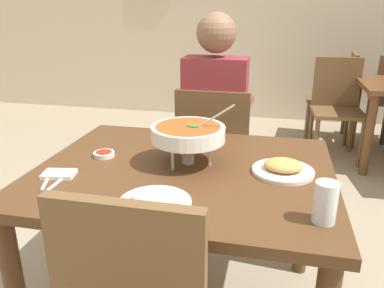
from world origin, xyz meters
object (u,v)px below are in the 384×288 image
object	(u,v)px
sauce_dish	(104,154)
chair_bg_right	(337,102)
chair_diner_main	(214,151)
chair_bg_corner	(339,91)
curry_bowl	(188,134)
drink_glass	(325,204)
diner_main	(216,112)
appetizer_plate	(283,168)
dining_table_main	(184,191)
rice_plate	(155,200)

from	to	relation	value
sauce_dish	chair_bg_right	world-z (taller)	chair_bg_right
chair_diner_main	chair_bg_corner	world-z (taller)	same
curry_bowl	drink_glass	xyz separation A→B (m)	(0.50, -0.36, -0.07)
sauce_dish	drink_glass	distance (m)	0.95
chair_diner_main	diner_main	xyz separation A→B (m)	(0.00, 0.03, 0.24)
chair_bg_right	chair_diner_main	bearing A→B (deg)	-120.71
chair_bg_right	drink_glass	bearing A→B (deg)	-98.40
diner_main	chair_bg_corner	bearing A→B (deg)	63.54
curry_bowl	appetizer_plate	world-z (taller)	curry_bowl
dining_table_main	appetizer_plate	world-z (taller)	appetizer_plate
dining_table_main	chair_diner_main	size ratio (longest dim) A/B	1.31
dining_table_main	chair_diner_main	distance (m)	0.77
appetizer_plate	drink_glass	xyz separation A→B (m)	(0.12, -0.34, 0.04)
dining_table_main	rice_plate	world-z (taller)	rice_plate
appetizer_plate	drink_glass	world-z (taller)	drink_glass
sauce_dish	diner_main	bearing A→B (deg)	63.93
rice_plate	chair_bg_corner	distance (m)	3.23
chair_diner_main	chair_bg_corner	size ratio (longest dim) A/B	1.00
drink_glass	chair_bg_corner	xyz separation A→B (m)	(0.46, 3.05, -0.27)
dining_table_main	chair_bg_corner	size ratio (longest dim) A/B	1.31
diner_main	dining_table_main	bearing A→B (deg)	-90.00
chair_bg_corner	chair_diner_main	bearing A→B (deg)	-116.08
rice_plate	chair_bg_corner	bearing A→B (deg)	72.11
appetizer_plate	drink_glass	distance (m)	0.36
sauce_dish	chair_diner_main	bearing A→B (deg)	62.90
drink_glass	diner_main	bearing A→B (deg)	114.74
chair_diner_main	curry_bowl	distance (m)	0.79
rice_plate	chair_bg_right	bearing A→B (deg)	70.63
sauce_dish	rice_plate	bearing A→B (deg)	-46.41
diner_main	appetizer_plate	distance (m)	0.85
chair_bg_right	chair_bg_corner	size ratio (longest dim) A/B	1.00
appetizer_plate	rice_plate	bearing A→B (deg)	-138.90
drink_glass	chair_bg_right	distance (m)	2.61
curry_bowl	chair_bg_corner	world-z (taller)	curry_bowl
curry_bowl	chair_bg_corner	xyz separation A→B (m)	(0.96, 2.70, -0.34)
chair_diner_main	chair_bg_corner	bearing A→B (deg)	63.92
appetizer_plate	chair_bg_right	xyz separation A→B (m)	(0.50, 2.22, -0.23)
curry_bowl	chair_diner_main	bearing A→B (deg)	90.47
chair_diner_main	dining_table_main	bearing A→B (deg)	-90.00
chair_diner_main	appetizer_plate	xyz separation A→B (m)	(0.39, -0.73, 0.23)
curry_bowl	drink_glass	size ratio (longest dim) A/B	2.56
diner_main	curry_bowl	world-z (taller)	diner_main
chair_diner_main	appetizer_plate	bearing A→B (deg)	-61.87
rice_plate	drink_glass	bearing A→B (deg)	1.55
rice_plate	sauce_dish	xyz separation A→B (m)	(-0.35, 0.37, -0.01)
chair_diner_main	sauce_dish	xyz separation A→B (m)	(-0.37, -0.72, 0.22)
chair_diner_main	rice_plate	world-z (taller)	chair_diner_main
chair_diner_main	chair_bg_right	bearing A→B (deg)	59.29
chair_bg_right	curry_bowl	bearing A→B (deg)	-111.77
chair_diner_main	drink_glass	distance (m)	1.22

